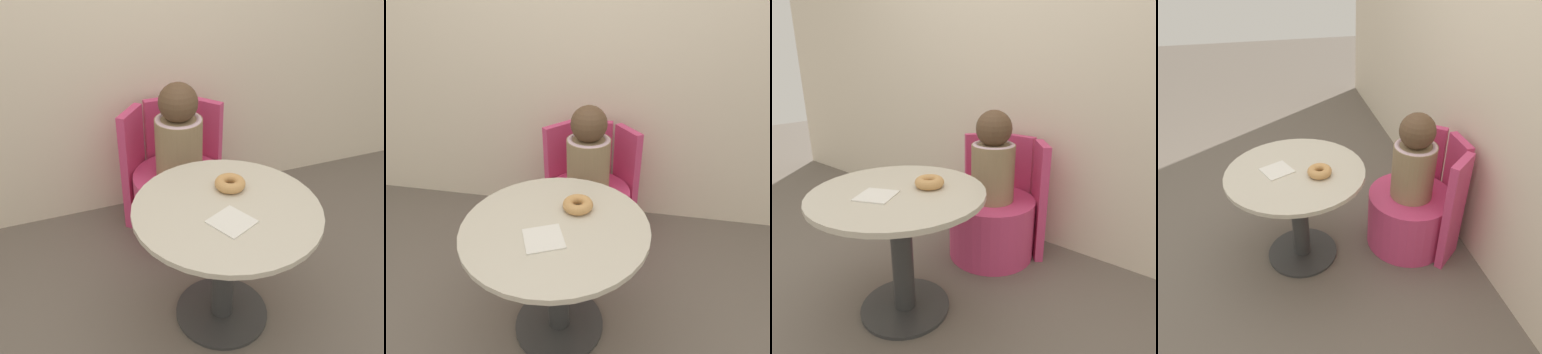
# 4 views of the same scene
# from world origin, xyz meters

# --- Properties ---
(ground_plane) EXTENTS (12.00, 12.00, 0.00)m
(ground_plane) POSITION_xyz_m (0.00, 0.00, 0.00)
(ground_plane) COLOR #665B51
(back_wall) EXTENTS (6.00, 0.06, 2.40)m
(back_wall) POSITION_xyz_m (0.00, 1.13, 1.20)
(back_wall) COLOR beige
(back_wall) RESTS_ON ground_plane
(round_table) EXTENTS (0.80, 0.80, 0.64)m
(round_table) POSITION_xyz_m (-0.02, 0.02, 0.46)
(round_table) COLOR #333333
(round_table) RESTS_ON ground_plane
(tub_chair) EXTENTS (0.54, 0.54, 0.38)m
(tub_chair) POSITION_xyz_m (0.01, 0.73, 0.19)
(tub_chair) COLOR #D13D70
(tub_chair) RESTS_ON ground_plane
(booth_backrest) EXTENTS (0.63, 0.23, 0.73)m
(booth_backrest) POSITION_xyz_m (0.01, 0.95, 0.37)
(booth_backrest) COLOR #D13D70
(booth_backrest) RESTS_ON ground_plane
(child_figure) EXTENTS (0.26, 0.26, 0.55)m
(child_figure) POSITION_xyz_m (0.01, 0.73, 0.64)
(child_figure) COLOR #937A56
(child_figure) RESTS_ON tub_chair
(donut) EXTENTS (0.14, 0.14, 0.05)m
(donut) POSITION_xyz_m (0.05, 0.15, 0.66)
(donut) COLOR tan
(donut) RESTS_ON round_table
(paper_napkin) EXTENTS (0.20, 0.20, 0.01)m
(paper_napkin) POSITION_xyz_m (-0.04, -0.08, 0.64)
(paper_napkin) COLOR silver
(paper_napkin) RESTS_ON round_table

